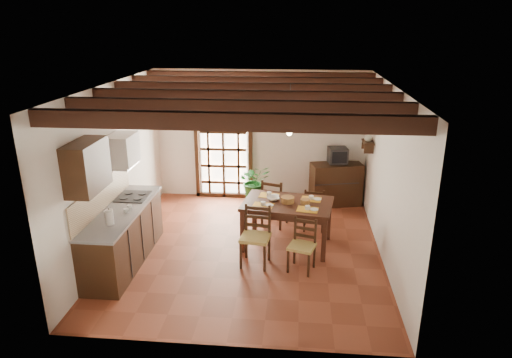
# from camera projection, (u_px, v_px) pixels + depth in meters

# --- Properties ---
(ground_plane) EXTENTS (5.00, 5.00, 0.00)m
(ground_plane) POSITION_uv_depth(u_px,v_px,m) (248.00, 249.00, 7.89)
(ground_plane) COLOR brown
(room_shell) EXTENTS (4.52, 5.02, 2.81)m
(room_shell) POSITION_uv_depth(u_px,v_px,m) (247.00, 148.00, 7.30)
(room_shell) COLOR silver
(room_shell) RESTS_ON ground_plane
(ceiling_beams) EXTENTS (4.50, 4.34, 0.20)m
(ceiling_beams) POSITION_uv_depth(u_px,v_px,m) (247.00, 93.00, 7.01)
(ceiling_beams) COLOR black
(ceiling_beams) RESTS_ON room_shell
(french_door) EXTENTS (1.26, 0.11, 2.32)m
(french_door) POSITION_uv_depth(u_px,v_px,m) (223.00, 146.00, 9.88)
(french_door) COLOR white
(french_door) RESTS_ON ground_plane
(kitchen_counter) EXTENTS (0.64, 2.25, 1.38)m
(kitchen_counter) POSITION_uv_depth(u_px,v_px,m) (123.00, 235.00, 7.35)
(kitchen_counter) COLOR black
(kitchen_counter) RESTS_ON ground_plane
(upper_cabinet) EXTENTS (0.35, 0.80, 0.70)m
(upper_cabinet) POSITION_uv_depth(u_px,v_px,m) (87.00, 167.00, 6.25)
(upper_cabinet) COLOR black
(upper_cabinet) RESTS_ON room_shell
(range_hood) EXTENTS (0.38, 0.60, 0.54)m
(range_hood) POSITION_uv_depth(u_px,v_px,m) (123.00, 150.00, 7.46)
(range_hood) COLOR white
(range_hood) RESTS_ON room_shell
(counter_items) EXTENTS (0.50, 1.43, 0.25)m
(counter_items) POSITION_uv_depth(u_px,v_px,m) (123.00, 205.00, 7.27)
(counter_items) COLOR black
(counter_items) RESTS_ON kitchen_counter
(dining_table) EXTENTS (1.62, 1.17, 0.81)m
(dining_table) POSITION_uv_depth(u_px,v_px,m) (287.00, 208.00, 7.80)
(dining_table) COLOR #3A1D12
(dining_table) RESTS_ON ground_plane
(chair_near_left) EXTENTS (0.50, 0.48, 0.97)m
(chair_near_left) POSITION_uv_depth(u_px,v_px,m) (255.00, 247.00, 7.32)
(chair_near_left) COLOR tan
(chair_near_left) RESTS_ON ground_plane
(chair_near_right) EXTENTS (0.48, 0.47, 0.84)m
(chair_near_right) POSITION_uv_depth(u_px,v_px,m) (302.00, 255.00, 7.16)
(chair_near_right) COLOR tan
(chair_near_right) RESTS_ON ground_plane
(chair_far_left) EXTENTS (0.55, 0.54, 0.95)m
(chair_far_left) POSITION_uv_depth(u_px,v_px,m) (275.00, 211.00, 8.72)
(chair_far_left) COLOR tan
(chair_far_left) RESTS_ON ground_plane
(chair_far_right) EXTENTS (0.41, 0.39, 0.84)m
(chair_far_right) POSITION_uv_depth(u_px,v_px,m) (314.00, 216.00, 8.57)
(chair_far_right) COLOR tan
(chair_far_right) RESTS_ON ground_plane
(table_setting) EXTENTS (1.09, 0.73, 0.10)m
(table_setting) POSITION_uv_depth(u_px,v_px,m) (288.00, 197.00, 7.74)
(table_setting) COLOR gold
(table_setting) RESTS_ON dining_table
(table_bowl) EXTENTS (0.26, 0.26, 0.05)m
(table_bowl) POSITION_uv_depth(u_px,v_px,m) (273.00, 198.00, 7.87)
(table_bowl) COLOR white
(table_bowl) RESTS_ON dining_table
(sideboard) EXTENTS (1.14, 0.71, 0.90)m
(sideboard) POSITION_uv_depth(u_px,v_px,m) (336.00, 184.00, 9.70)
(sideboard) COLOR black
(sideboard) RESTS_ON ground_plane
(crt_tv) EXTENTS (0.43, 0.40, 0.33)m
(crt_tv) POSITION_uv_depth(u_px,v_px,m) (338.00, 155.00, 9.48)
(crt_tv) COLOR black
(crt_tv) RESTS_ON sideboard
(fuse_box) EXTENTS (0.25, 0.03, 0.32)m
(fuse_box) POSITION_uv_depth(u_px,v_px,m) (332.00, 121.00, 9.52)
(fuse_box) COLOR white
(fuse_box) RESTS_ON room_shell
(plant_pot) EXTENTS (0.39, 0.39, 0.24)m
(plant_pot) POSITION_uv_depth(u_px,v_px,m) (254.00, 200.00, 9.75)
(plant_pot) COLOR maroon
(plant_pot) RESTS_ON ground_plane
(potted_plant) EXTENTS (2.07, 1.93, 1.87)m
(potted_plant) POSITION_uv_depth(u_px,v_px,m) (254.00, 180.00, 9.60)
(potted_plant) COLOR #144C19
(potted_plant) RESTS_ON ground_plane
(wall_shelf) EXTENTS (0.20, 0.42, 0.20)m
(wall_shelf) POSITION_uv_depth(u_px,v_px,m) (368.00, 144.00, 8.72)
(wall_shelf) COLOR black
(wall_shelf) RESTS_ON room_shell
(shelf_vase) EXTENTS (0.15, 0.15, 0.15)m
(shelf_vase) POSITION_uv_depth(u_px,v_px,m) (368.00, 137.00, 8.67)
(shelf_vase) COLOR #B2BFB2
(shelf_vase) RESTS_ON wall_shelf
(shelf_flowers) EXTENTS (0.14, 0.14, 0.36)m
(shelf_flowers) POSITION_uv_depth(u_px,v_px,m) (369.00, 126.00, 8.60)
(shelf_flowers) COLOR gold
(shelf_flowers) RESTS_ON shelf_vase
(framed_picture) EXTENTS (0.03, 0.32, 0.32)m
(framed_picture) POSITION_uv_depth(u_px,v_px,m) (375.00, 116.00, 8.53)
(framed_picture) COLOR brown
(framed_picture) RESTS_ON room_shell
(pendant_lamp) EXTENTS (0.36, 0.36, 0.84)m
(pendant_lamp) POSITION_uv_depth(u_px,v_px,m) (289.00, 128.00, 7.44)
(pendant_lamp) COLOR black
(pendant_lamp) RESTS_ON room_shell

